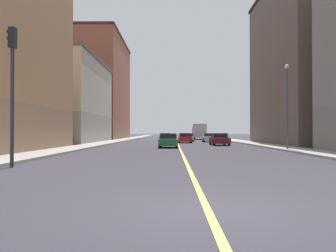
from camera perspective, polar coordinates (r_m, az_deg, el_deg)
The scene contains 16 objects.
ground_plane at distance 7.34m, azimuth 6.29°, elevation -13.13°, with size 400.00×400.00×0.00m, color #332F3A.
sidewalk_left at distance 57.06m, azimuth 10.89°, elevation -2.35°, with size 2.70×168.00×0.15m, color #9E9B93.
sidewalk_right at distance 56.83m, azimuth -8.15°, elevation -2.36°, with size 2.70×168.00×0.15m, color #9E9B93.
lane_center_stripe at distance 56.16m, azimuth 1.39°, elevation -2.45°, with size 0.16×154.00×0.01m, color #E5D14C.
building_left_mid at distance 46.73m, azimuth 22.90°, elevation 9.20°, with size 12.28×20.44×19.34m.
building_right_midblock at distance 51.85m, azimuth -17.40°, elevation 3.85°, with size 12.28×20.00×11.56m.
building_right_distant at distance 74.86m, azimuth -11.77°, elevation 5.78°, with size 12.28×24.26×20.39m.
traffic_light_right_near at distance 17.08m, azimuth -23.64°, elevation 7.21°, with size 0.40×0.32×6.10m.
street_lamp_left_near at distance 30.70m, azimuth 18.47°, elevation 4.37°, with size 0.36×0.36×6.88m.
car_silver at distance 56.52m, azimuth 3.14°, elevation -1.81°, with size 1.86×4.57×1.26m.
car_blue at distance 57.56m, azimuth -0.47°, elevation -1.80°, with size 2.00×4.14×1.29m.
car_green at distance 34.48m, azimuth 0.08°, elevation -2.38°, with size 1.88×4.03×1.36m.
car_white at distance 53.21m, azimuth 6.60°, elevation -1.86°, with size 1.92×3.98×1.29m.
car_maroon at distance 40.69m, azimuth 8.21°, elevation -2.13°, with size 1.97×4.21×1.36m.
car_red at distance 49.18m, azimuth 2.74°, elevation -1.93°, with size 1.90×4.45×1.33m.
box_truck at distance 69.97m, azimuth 5.00°, elevation -0.83°, with size 2.40×7.81×2.99m.
Camera 1 is at (-0.70, -7.14, 1.56)m, focal length 38.19 mm.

